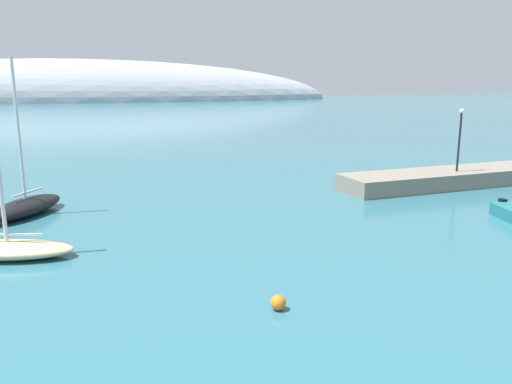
% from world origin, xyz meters
% --- Properties ---
extents(breakwater_rocks, '(22.86, 5.40, 1.24)m').
position_xyz_m(breakwater_rocks, '(22.82, 31.08, 0.62)').
color(breakwater_rocks, gray).
rests_on(breakwater_rocks, ground).
extents(distant_ridge, '(243.54, 62.14, 36.44)m').
position_xyz_m(distant_ridge, '(-14.32, 238.79, 0.00)').
color(distant_ridge, '#999EA8').
rests_on(distant_ridge, ground).
extents(sailboat_sand_near_shore, '(6.55, 4.00, 8.63)m').
position_xyz_m(sailboat_sand_near_shore, '(-10.13, 23.29, 0.48)').
color(sailboat_sand_near_shore, '#C6B284').
rests_on(sailboat_sand_near_shore, water).
extents(sailboat_black_mid_mooring, '(5.09, 6.32, 9.57)m').
position_xyz_m(sailboat_black_mid_mooring, '(-10.21, 31.39, 0.61)').
color(sailboat_black_mid_mooring, black).
rests_on(sailboat_black_mid_mooring, water).
extents(mooring_buoy_orange, '(0.56, 0.56, 0.56)m').
position_xyz_m(mooring_buoy_orange, '(-0.01, 14.18, 0.28)').
color(mooring_buoy_orange, orange).
rests_on(mooring_buoy_orange, water).
extents(harbor_lamp_post, '(0.36, 0.36, 4.84)m').
position_xyz_m(harbor_lamp_post, '(20.84, 30.34, 4.18)').
color(harbor_lamp_post, black).
rests_on(harbor_lamp_post, breakwater_rocks).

